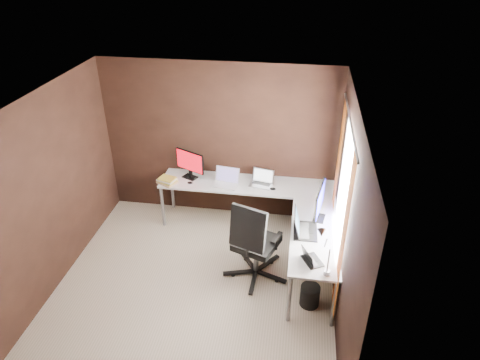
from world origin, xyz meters
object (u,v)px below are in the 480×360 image
(desk_lamp, at_px, (324,246))
(wastebasket, at_px, (310,295))
(monitor_right, at_px, (320,201))
(laptop_white, at_px, (226,181))
(laptop_silver, at_px, (262,181))
(laptop_black_small, at_px, (311,259))
(monitor_left, at_px, (190,163))
(book_stack, at_px, (167,180))
(office_chair, at_px, (255,255))
(drawer_pedestal, at_px, (307,225))
(laptop_black_big, at_px, (302,227))

(desk_lamp, bearing_deg, wastebasket, 129.98)
(monitor_right, distance_m, laptop_white, 1.56)
(laptop_silver, distance_m, desk_lamp, 2.03)
(laptop_silver, height_order, laptop_black_small, laptop_silver)
(laptop_silver, bearing_deg, desk_lamp, -51.92)
(monitor_left, height_order, laptop_black_small, monitor_left)
(book_stack, distance_m, wastebasket, 2.72)
(laptop_white, bearing_deg, office_chair, -55.15)
(office_chair, bearing_deg, laptop_silver, 112.07)
(drawer_pedestal, xyz_separation_m, desk_lamp, (0.14, -1.44, 0.78))
(laptop_silver, bearing_deg, laptop_black_big, -47.62)
(laptop_black_big, relative_size, book_stack, 1.27)
(laptop_black_small, bearing_deg, office_chair, 28.29)
(laptop_white, xyz_separation_m, laptop_black_big, (1.17, -1.03, 0.01))
(laptop_black_big, distance_m, office_chair, 0.74)
(laptop_black_small, xyz_separation_m, desk_lamp, (0.12, -0.12, 0.31))
(monitor_left, distance_m, monitor_right, 2.13)
(laptop_white, bearing_deg, monitor_right, -19.43)
(drawer_pedestal, bearing_deg, laptop_black_small, -89.06)
(laptop_silver, bearing_deg, drawer_pedestal, -14.67)
(desk_lamp, height_order, office_chair, desk_lamp)
(monitor_left, height_order, laptop_black_big, monitor_left)
(office_chair, bearing_deg, monitor_right, 48.61)
(monitor_right, height_order, laptop_black_small, monitor_right)
(drawer_pedestal, distance_m, monitor_right, 0.82)
(book_stack, relative_size, wastebasket, 1.22)
(laptop_white, bearing_deg, monitor_left, 176.42)
(desk_lamp, bearing_deg, drawer_pedestal, 112.61)
(laptop_white, bearing_deg, laptop_black_small, -43.45)
(wastebasket, bearing_deg, laptop_white, 130.51)
(drawer_pedestal, bearing_deg, monitor_right, -74.97)
(monitor_left, bearing_deg, laptop_silver, 23.65)
(book_stack, height_order, desk_lamp, desk_lamp)
(drawer_pedestal, xyz_separation_m, book_stack, (-2.16, 0.19, 0.47))
(monitor_left, distance_m, laptop_black_small, 2.55)
(laptop_white, relative_size, wastebasket, 1.43)
(desk_lamp, bearing_deg, laptop_black_small, 150.33)
(drawer_pedestal, height_order, wastebasket, drawer_pedestal)
(drawer_pedestal, xyz_separation_m, laptop_black_big, (-0.09, -0.74, 0.49))
(monitor_right, distance_m, wastebasket, 1.21)
(office_chair, xyz_separation_m, wastebasket, (0.74, -0.41, -0.21))
(drawer_pedestal, height_order, laptop_white, laptop_white)
(drawer_pedestal, relative_size, laptop_black_big, 1.38)
(monitor_right, bearing_deg, desk_lamp, -167.98)
(monitor_right, xyz_separation_m, laptop_black_small, (-0.09, -0.90, -0.23))
(office_chair, bearing_deg, desk_lamp, -15.66)
(monitor_left, bearing_deg, laptop_white, 14.23)
(laptop_black_small, height_order, office_chair, office_chair)
(wastebasket, bearing_deg, desk_lamp, -67.11)
(laptop_white, bearing_deg, desk_lamp, -43.09)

